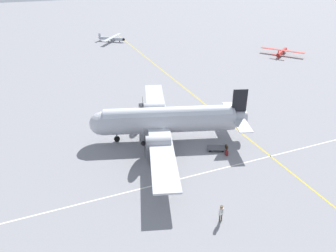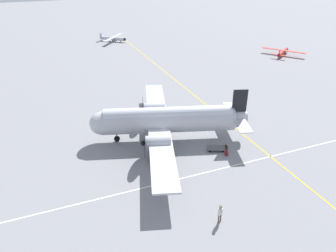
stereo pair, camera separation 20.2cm
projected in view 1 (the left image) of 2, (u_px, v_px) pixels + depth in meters
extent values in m
plane|color=gray|center=(168.00, 139.00, 39.95)|extent=(300.00, 300.00, 0.00)
cube|color=gold|center=(232.00, 126.00, 43.02)|extent=(120.00, 0.16, 0.01)
cube|color=silver|center=(197.00, 175.00, 33.49)|extent=(0.16, 120.00, 0.01)
cylinder|color=silver|center=(168.00, 121.00, 38.80)|extent=(7.33, 15.90, 2.79)
cylinder|color=silver|center=(168.00, 115.00, 38.44)|extent=(6.30, 14.92, 1.96)
sphere|color=silver|center=(101.00, 124.00, 38.19)|extent=(2.65, 2.65, 2.65)
cylinder|color=silver|center=(233.00, 117.00, 39.34)|extent=(2.38, 3.40, 1.54)
cube|color=black|center=(240.00, 102.00, 38.48)|extent=(0.65, 1.70, 3.21)
cube|color=silver|center=(236.00, 116.00, 39.31)|extent=(8.38, 3.92, 0.10)
cube|color=silver|center=(158.00, 124.00, 38.87)|extent=(25.49, 10.05, 0.20)
cylinder|color=silver|center=(158.00, 143.00, 34.95)|extent=(2.26, 3.03, 1.54)
cylinder|color=black|center=(144.00, 143.00, 34.84)|extent=(3.09, 0.99, 3.23)
sphere|color=black|center=(143.00, 143.00, 34.83)|extent=(0.54, 0.54, 0.54)
cylinder|color=silver|center=(154.00, 109.00, 42.73)|extent=(2.26, 3.03, 1.54)
cylinder|color=black|center=(143.00, 109.00, 42.62)|extent=(3.09, 0.99, 3.23)
sphere|color=black|center=(142.00, 109.00, 42.61)|extent=(0.54, 0.54, 0.54)
cylinder|color=#4C4C51|center=(161.00, 151.00, 35.49)|extent=(0.18, 0.18, 1.00)
cylinder|color=black|center=(161.00, 155.00, 35.72)|extent=(0.61, 1.14, 1.10)
cylinder|color=#4C4C51|center=(156.00, 116.00, 43.27)|extent=(0.18, 0.18, 1.00)
cylinder|color=black|center=(156.00, 120.00, 43.50)|extent=(0.61, 1.14, 1.10)
cylinder|color=#4C4C51|center=(117.00, 136.00, 39.11)|extent=(0.14, 0.14, 0.89)
cylinder|color=black|center=(117.00, 139.00, 39.32)|extent=(0.38, 0.72, 0.70)
cylinder|color=#473D2D|center=(222.00, 217.00, 27.50)|extent=(0.11, 0.11, 0.78)
cylinder|color=#473D2D|center=(220.00, 218.00, 27.38)|extent=(0.11, 0.11, 0.78)
cube|color=white|center=(221.00, 211.00, 27.13)|extent=(0.27, 0.41, 0.59)
sphere|color=tan|center=(222.00, 207.00, 26.93)|extent=(0.26, 0.26, 0.26)
cylinder|color=white|center=(223.00, 211.00, 27.26)|extent=(0.09, 0.09, 0.56)
cylinder|color=white|center=(219.00, 213.00, 27.02)|extent=(0.09, 0.09, 0.56)
cube|color=black|center=(222.00, 211.00, 27.03)|extent=(0.02, 0.05, 0.38)
cylinder|color=#473D2D|center=(222.00, 206.00, 26.88)|extent=(0.33, 0.33, 0.07)
cube|color=maroon|center=(227.00, 153.00, 36.62)|extent=(0.45, 0.18, 0.57)
cube|color=#551515|center=(227.00, 151.00, 36.48)|extent=(0.16, 0.13, 0.02)
cube|color=#47331E|center=(226.00, 147.00, 37.82)|extent=(0.41, 0.16, 0.51)
cube|color=#312315|center=(227.00, 145.00, 37.69)|extent=(0.15, 0.11, 0.02)
cube|color=#56565B|center=(216.00, 148.00, 37.60)|extent=(1.88, 2.28, 0.04)
cube|color=#56565B|center=(225.00, 146.00, 37.47)|extent=(1.11, 0.51, 0.04)
cylinder|color=#56565B|center=(225.00, 149.00, 37.02)|extent=(0.04, 0.04, 0.22)
cylinder|color=#56565B|center=(224.00, 144.00, 38.02)|extent=(0.04, 0.04, 0.22)
cylinder|color=black|center=(210.00, 151.00, 37.27)|extent=(0.17, 0.28, 0.28)
cylinder|color=black|center=(209.00, 147.00, 38.11)|extent=(0.17, 0.28, 0.28)
cylinder|color=black|center=(223.00, 151.00, 37.24)|extent=(0.17, 0.28, 0.28)
cylinder|color=black|center=(222.00, 147.00, 38.08)|extent=(0.17, 0.28, 0.28)
cylinder|color=#B7BCC6|center=(111.00, 39.00, 84.90)|extent=(4.71, 5.72, 0.81)
sphere|color=black|center=(124.00, 39.00, 84.06)|extent=(0.73, 0.73, 0.73)
cube|color=#B7BCC6|center=(112.00, 37.00, 84.64)|extent=(8.47, 6.93, 0.08)
cube|color=#B7BCC6|center=(100.00, 35.00, 85.38)|extent=(0.41, 0.50, 1.05)
cube|color=#B7BCC6|center=(100.00, 37.00, 85.62)|extent=(2.87, 2.40, 0.04)
cylinder|color=black|center=(120.00, 42.00, 84.61)|extent=(0.24, 0.27, 0.28)
cylinder|color=#4C4C51|center=(120.00, 41.00, 84.56)|extent=(0.06, 0.06, 0.21)
cylinder|color=black|center=(111.00, 40.00, 85.90)|extent=(0.24, 0.27, 0.28)
cylinder|color=#4C4C51|center=(111.00, 40.00, 85.85)|extent=(0.06, 0.06, 0.21)
cylinder|color=black|center=(109.00, 42.00, 84.64)|extent=(0.24, 0.27, 0.28)
cylinder|color=#4C4C51|center=(109.00, 41.00, 84.59)|extent=(0.06, 0.06, 0.21)
cylinder|color=#B2231E|center=(282.00, 52.00, 73.11)|extent=(4.38, 5.63, 0.78)
sphere|color=black|center=(286.00, 49.00, 75.62)|extent=(0.70, 0.70, 0.70)
cube|color=#B2231E|center=(282.00, 50.00, 73.21)|extent=(8.34, 6.42, 0.08)
cube|color=#B2231E|center=(278.00, 52.00, 70.47)|extent=(0.38, 0.49, 1.01)
cube|color=#B2231E|center=(278.00, 55.00, 70.71)|extent=(2.82, 2.23, 0.04)
cylinder|color=black|center=(284.00, 52.00, 75.10)|extent=(0.23, 0.27, 0.28)
cylinder|color=#4C4C51|center=(284.00, 52.00, 75.05)|extent=(0.06, 0.06, 0.21)
cylinder|color=black|center=(278.00, 55.00, 73.45)|extent=(0.23, 0.27, 0.28)
cylinder|color=#4C4C51|center=(278.00, 54.00, 73.41)|extent=(0.06, 0.06, 0.21)
cylinder|color=black|center=(284.00, 56.00, 72.79)|extent=(0.23, 0.27, 0.28)
cylinder|color=#4C4C51|center=(284.00, 55.00, 72.74)|extent=(0.06, 0.06, 0.21)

